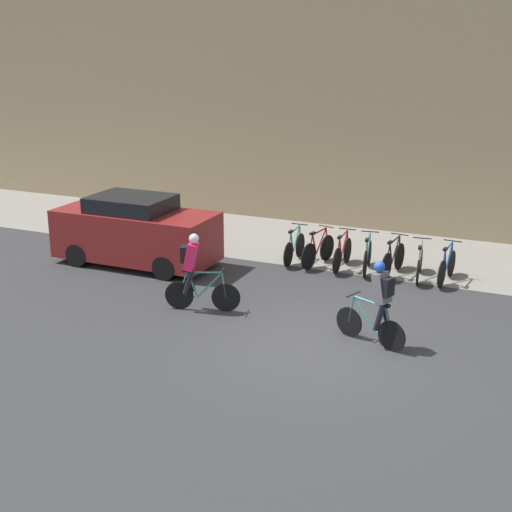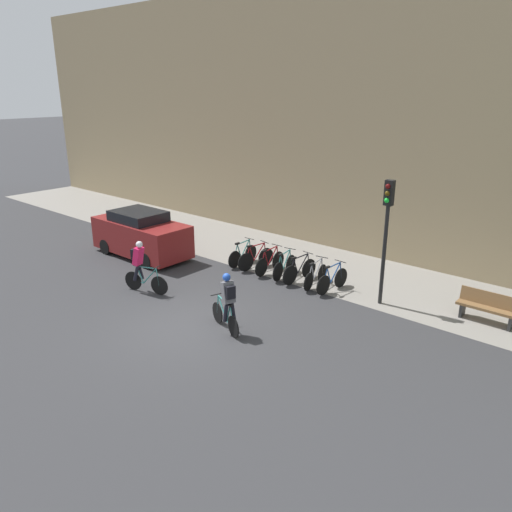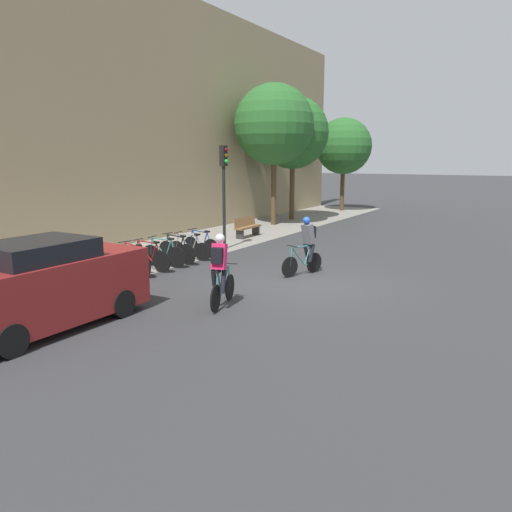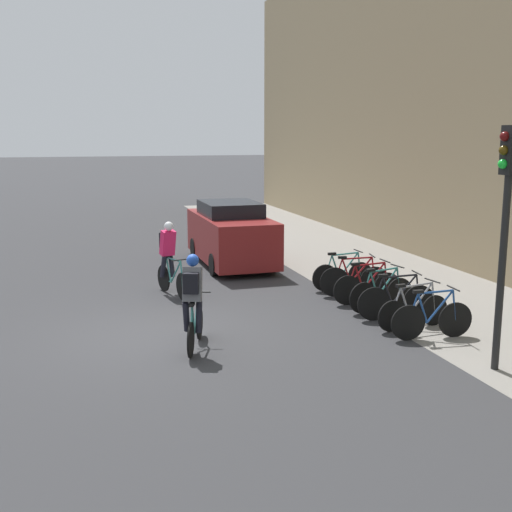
# 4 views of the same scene
# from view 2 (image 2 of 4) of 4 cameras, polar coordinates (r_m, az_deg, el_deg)

# --- Properties ---
(ground) EXTENTS (200.00, 200.00, 0.00)m
(ground) POSITION_cam_2_polar(r_m,az_deg,el_deg) (14.56, -7.56, -8.00)
(ground) COLOR #333335
(kerb_strip) EXTENTS (44.00, 4.50, 0.01)m
(kerb_strip) POSITION_cam_2_polar(r_m,az_deg,el_deg) (19.31, 7.43, -1.09)
(kerb_strip) COLOR gray
(kerb_strip) RESTS_ON ground
(building_facade) EXTENTS (44.00, 0.60, 10.59)m
(building_facade) POSITION_cam_2_polar(r_m,az_deg,el_deg) (20.40, 12.17, 14.96)
(building_facade) COLOR #9E8966
(building_facade) RESTS_ON ground
(cyclist_pink) EXTENTS (1.65, 0.62, 1.76)m
(cyclist_pink) POSITION_cam_2_polar(r_m,az_deg,el_deg) (16.88, -13.07, -0.99)
(cyclist_pink) COLOR black
(cyclist_pink) RESTS_ON ground
(cyclist_grey) EXTENTS (1.55, 0.67, 1.75)m
(cyclist_grey) POSITION_cam_2_polar(r_m,az_deg,el_deg) (13.75, -3.28, -5.17)
(cyclist_grey) COLOR black
(cyclist_grey) RESTS_ON ground
(parked_bike_0) EXTENTS (0.46, 1.63, 0.97)m
(parked_bike_0) POSITION_cam_2_polar(r_m,az_deg,el_deg) (19.14, -1.53, 0.14)
(parked_bike_0) COLOR black
(parked_bike_0) RESTS_ON ground
(parked_bike_1) EXTENTS (0.49, 1.65, 0.99)m
(parked_bike_1) POSITION_cam_2_polar(r_m,az_deg,el_deg) (18.72, -0.01, -0.24)
(parked_bike_1) COLOR black
(parked_bike_1) RESTS_ON ground
(parked_bike_2) EXTENTS (0.46, 1.69, 0.97)m
(parked_bike_2) POSITION_cam_2_polar(r_m,az_deg,el_deg) (18.31, 1.59, -0.72)
(parked_bike_2) COLOR black
(parked_bike_2) RESTS_ON ground
(parked_bike_3) EXTENTS (0.46, 1.63, 0.98)m
(parked_bike_3) POSITION_cam_2_polar(r_m,az_deg,el_deg) (17.92, 3.26, -1.18)
(parked_bike_3) COLOR black
(parked_bike_3) RESTS_ON ground
(parked_bike_4) EXTENTS (0.46, 1.70, 0.99)m
(parked_bike_4) POSITION_cam_2_polar(r_m,az_deg,el_deg) (17.55, 5.00, -1.64)
(parked_bike_4) COLOR black
(parked_bike_4) RESTS_ON ground
(parked_bike_5) EXTENTS (0.46, 1.65, 0.95)m
(parked_bike_5) POSITION_cam_2_polar(r_m,az_deg,el_deg) (17.20, 6.82, -2.23)
(parked_bike_5) COLOR black
(parked_bike_5) RESTS_ON ground
(parked_bike_6) EXTENTS (0.46, 1.63, 0.97)m
(parked_bike_6) POSITION_cam_2_polar(r_m,az_deg,el_deg) (16.86, 8.71, -2.71)
(parked_bike_6) COLOR black
(parked_bike_6) RESTS_ON ground
(traffic_light_pole) EXTENTS (0.26, 0.30, 3.94)m
(traffic_light_pole) POSITION_cam_2_polar(r_m,az_deg,el_deg) (15.50, 14.71, 3.93)
(traffic_light_pole) COLOR black
(traffic_light_pole) RESTS_ON ground
(bench) EXTENTS (1.69, 0.44, 0.89)m
(bench) POSITION_cam_2_polar(r_m,az_deg,el_deg) (15.98, 24.98, -5.32)
(bench) COLOR brown
(bench) RESTS_ON ground
(parked_car) EXTENTS (4.30, 1.84, 1.85)m
(parked_car) POSITION_cam_2_polar(r_m,az_deg,el_deg) (20.51, -12.99, 2.40)
(parked_car) COLOR maroon
(parked_car) RESTS_ON ground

